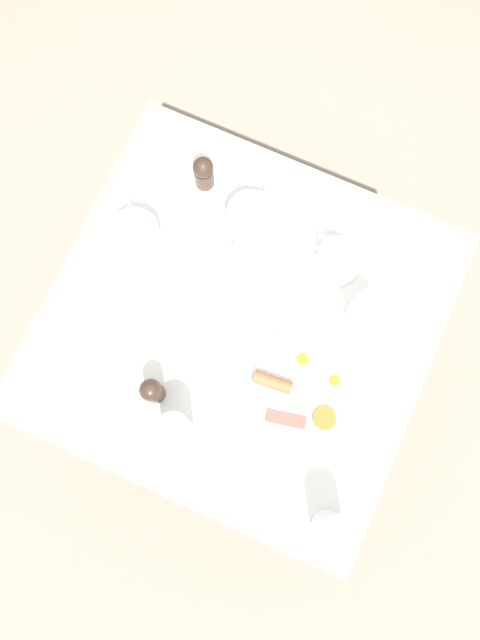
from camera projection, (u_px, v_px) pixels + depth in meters
name	position (u px, v px, depth m)	size (l,w,h in m)	color
ground_plane	(240.00, 365.00, 2.28)	(8.00, 8.00, 0.00)	gray
table	(240.00, 329.00, 1.61)	(0.89, 0.92, 0.78)	white
breakfast_plate	(302.00, 391.00, 1.48)	(0.30, 0.30, 0.04)	white
teapot_near	(136.00, 237.00, 1.52)	(0.17, 0.13, 0.11)	white
teapot_far	(251.00, 220.00, 1.53)	(0.20, 0.12, 0.11)	white
teacup_with_saucer_left	(335.00, 257.00, 1.52)	(0.13, 0.13, 0.06)	white
water_glass_tall	(332.00, 530.00, 1.35)	(0.08, 0.08, 0.16)	white
water_glass_short	(365.00, 311.00, 1.46)	(0.08, 0.08, 0.13)	white
wine_glass_spare	(176.00, 430.00, 1.40)	(0.08, 0.08, 0.14)	white
pepper_grinder	(204.00, 173.00, 1.54)	(0.05, 0.05, 0.11)	#38281E
salt_grinder	(152.00, 391.00, 1.43)	(0.05, 0.05, 0.11)	#38281E
fork_by_plate	(179.00, 324.00, 1.52)	(0.10, 0.17, 0.00)	silver
knife_by_plate	(77.00, 384.00, 1.49)	(0.15, 0.18, 0.00)	silver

